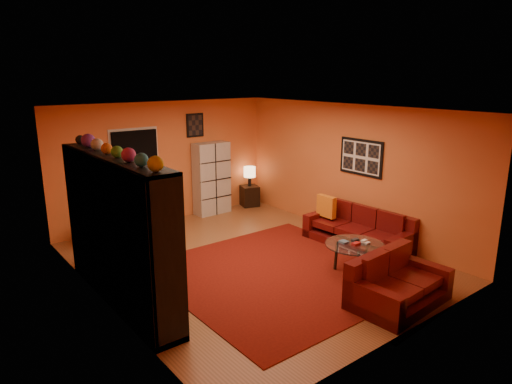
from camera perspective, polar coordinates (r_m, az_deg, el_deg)
floor at (r=8.01m, az=-0.83°, el=-8.64°), size 6.00×6.00×0.00m
ceiling at (r=7.38m, az=-0.91°, el=10.25°), size 6.00×6.00×0.00m
wall_back at (r=10.09m, az=-11.23°, el=3.68°), size 6.00×0.00×6.00m
wall_front at (r=5.60m, az=18.10°, el=-5.51°), size 6.00×0.00×6.00m
wall_left at (r=6.45m, az=-18.88°, el=-2.93°), size 0.00×6.00×6.00m
wall_right at (r=9.28m, az=11.55°, el=2.73°), size 0.00×6.00×6.00m
rug at (r=7.56m, az=3.04°, el=-10.05°), size 3.60×3.60×0.01m
doorway at (r=9.82m, az=-14.68°, el=1.52°), size 0.95×0.10×2.04m
wall_art_right at (r=9.02m, az=13.01°, el=4.26°), size 0.03×1.00×0.70m
wall_art_back at (r=10.32m, az=-7.64°, el=8.28°), size 0.42×0.03×0.52m
entertainment_unit at (r=6.60m, az=-16.86°, el=-4.67°), size 0.45×3.00×2.10m
tv at (r=6.61m, az=-16.30°, el=-5.30°), size 0.88×0.12×0.51m
sofa at (r=8.87m, az=12.88°, el=-4.69°), size 0.94×2.08×0.85m
loveseat at (r=6.85m, az=16.90°, el=-10.86°), size 1.51×0.96×0.85m
throw_pillow at (r=9.07m, az=8.79°, el=-1.77°), size 0.12×0.42×0.42m
coffee_table at (r=7.60m, az=12.23°, el=-6.73°), size 0.96×0.96×0.48m
storage_cabinet at (r=10.52m, az=-5.57°, el=1.70°), size 0.84×0.39×1.66m
bowl_chair at (r=9.17m, az=-18.69°, el=-4.26°), size 0.73×0.73×0.59m
side_table at (r=11.20m, az=-0.80°, el=-0.48°), size 0.50×0.50×0.50m
table_lamp at (r=11.06m, az=-0.81°, el=2.45°), size 0.29×0.29×0.48m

